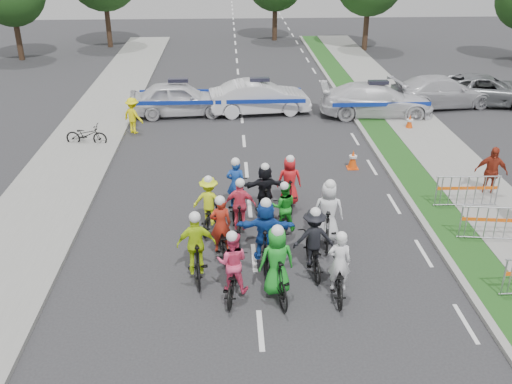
{
  "coord_description": "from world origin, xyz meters",
  "views": [
    {
      "loc": [
        -0.59,
        -10.0,
        8.12
      ],
      "look_at": [
        0.14,
        4.78,
        1.1
      ],
      "focal_mm": 40.0,
      "sensor_mm": 36.0,
      "label": 1
    }
  ],
  "objects_px": {
    "rider_2": "(233,271)",
    "rider_8": "(283,214)",
    "rider_0": "(338,274)",
    "parked_bike": "(86,135)",
    "rider_3": "(197,253)",
    "rider_10": "(209,208)",
    "rider_5": "(265,236)",
    "rider_13": "(289,187)",
    "barrier_1": "(496,225)",
    "rider_7": "(328,219)",
    "civilian_sedan": "(442,92)",
    "spectator_2": "(491,172)",
    "police_car_1": "(260,97)",
    "rider_12": "(236,194)",
    "rider_9": "(240,212)",
    "police_car_2": "(377,100)",
    "rider_11": "(265,193)",
    "cone_1": "(409,123)",
    "cone_0": "(353,159)",
    "police_car_0": "(179,99)",
    "rider_4": "(313,246)",
    "rider_1": "(277,269)",
    "civilian_suv": "(485,90)",
    "marshal_hiviz": "(133,116)",
    "barrier_2": "(467,193)",
    "rider_6": "(221,236)"
  },
  "relations": [
    {
      "from": "rider_2",
      "to": "rider_8",
      "type": "xyz_separation_m",
      "value": [
        1.47,
        2.9,
        -0.04
      ]
    },
    {
      "from": "rider_0",
      "to": "parked_bike",
      "type": "distance_m",
      "value": 13.4
    },
    {
      "from": "rider_3",
      "to": "rider_10",
      "type": "height_order",
      "value": "rider_3"
    },
    {
      "from": "rider_5",
      "to": "rider_13",
      "type": "relative_size",
      "value": 1.07
    },
    {
      "from": "barrier_1",
      "to": "rider_7",
      "type": "bearing_deg",
      "value": 177.82
    },
    {
      "from": "rider_3",
      "to": "rider_13",
      "type": "distance_m",
      "value": 4.66
    },
    {
      "from": "civilian_sedan",
      "to": "spectator_2",
      "type": "bearing_deg",
      "value": 160.66
    },
    {
      "from": "rider_0",
      "to": "rider_5",
      "type": "bearing_deg",
      "value": -38.25
    },
    {
      "from": "police_car_1",
      "to": "rider_12",
      "type": "bearing_deg",
      "value": 166.41
    },
    {
      "from": "rider_13",
      "to": "police_car_1",
      "type": "distance_m",
      "value": 9.81
    },
    {
      "from": "rider_9",
      "to": "police_car_2",
      "type": "bearing_deg",
      "value": -114.67
    },
    {
      "from": "rider_11",
      "to": "cone_1",
      "type": "height_order",
      "value": "rider_11"
    },
    {
      "from": "cone_0",
      "to": "parked_bike",
      "type": "height_order",
      "value": "parked_bike"
    },
    {
      "from": "rider_11",
      "to": "rider_13",
      "type": "xyz_separation_m",
      "value": [
        0.79,
        0.49,
        -0.04
      ]
    },
    {
      "from": "rider_5",
      "to": "spectator_2",
      "type": "xyz_separation_m",
      "value": [
        7.49,
        3.62,
        0.06
      ]
    },
    {
      "from": "police_car_0",
      "to": "parked_bike",
      "type": "distance_m",
      "value": 5.17
    },
    {
      "from": "spectator_2",
      "to": "rider_5",
      "type": "bearing_deg",
      "value": -138.49
    },
    {
      "from": "rider_0",
      "to": "rider_8",
      "type": "distance_m",
      "value": 3.17
    },
    {
      "from": "rider_9",
      "to": "civilian_sedan",
      "type": "relative_size",
      "value": 0.35
    },
    {
      "from": "rider_9",
      "to": "rider_12",
      "type": "bearing_deg",
      "value": -79.06
    },
    {
      "from": "rider_12",
      "to": "barrier_1",
      "type": "bearing_deg",
      "value": 169.74
    },
    {
      "from": "rider_4",
      "to": "rider_13",
      "type": "relative_size",
      "value": 1.03
    },
    {
      "from": "rider_1",
      "to": "cone_1",
      "type": "bearing_deg",
      "value": -130.33
    },
    {
      "from": "rider_10",
      "to": "civilian_suv",
      "type": "xyz_separation_m",
      "value": [
        13.19,
        12.06,
        0.03
      ]
    },
    {
      "from": "rider_9",
      "to": "cone_1",
      "type": "relative_size",
      "value": 2.53
    },
    {
      "from": "rider_5",
      "to": "rider_2",
      "type": "bearing_deg",
      "value": 63.09
    },
    {
      "from": "police_car_1",
      "to": "parked_bike",
      "type": "distance_m",
      "value": 8.15
    },
    {
      "from": "rider_5",
      "to": "rider_11",
      "type": "xyz_separation_m",
      "value": [
        0.15,
        2.68,
        -0.06
      ]
    },
    {
      "from": "rider_4",
      "to": "spectator_2",
      "type": "relative_size",
      "value": 1.07
    },
    {
      "from": "cone_0",
      "to": "rider_13",
      "type": "bearing_deg",
      "value": -131.12
    },
    {
      "from": "marshal_hiviz",
      "to": "rider_3",
      "type": "bearing_deg",
      "value": 141.64
    },
    {
      "from": "rider_11",
      "to": "barrier_1",
      "type": "xyz_separation_m",
      "value": [
        6.27,
        -1.97,
        -0.18
      ]
    },
    {
      "from": "rider_9",
      "to": "police_car_1",
      "type": "xyz_separation_m",
      "value": [
        1.17,
        11.41,
        0.08
      ]
    },
    {
      "from": "rider_9",
      "to": "barrier_2",
      "type": "relative_size",
      "value": 0.88
    },
    {
      "from": "rider_1",
      "to": "cone_1",
      "type": "height_order",
      "value": "rider_1"
    },
    {
      "from": "police_car_1",
      "to": "rider_2",
      "type": "bearing_deg",
      "value": 167.98
    },
    {
      "from": "rider_8",
      "to": "rider_6",
      "type": "bearing_deg",
      "value": 34.03
    },
    {
      "from": "barrier_2",
      "to": "rider_2",
      "type": "bearing_deg",
      "value": -150.01
    },
    {
      "from": "rider_8",
      "to": "rider_10",
      "type": "distance_m",
      "value": 2.14
    },
    {
      "from": "rider_11",
      "to": "civilian_sedan",
      "type": "height_order",
      "value": "rider_11"
    },
    {
      "from": "rider_6",
      "to": "rider_2",
      "type": "bearing_deg",
      "value": 88.85
    },
    {
      "from": "rider_3",
      "to": "rider_5",
      "type": "height_order",
      "value": "rider_5"
    },
    {
      "from": "rider_9",
      "to": "marshal_hiviz",
      "type": "height_order",
      "value": "rider_9"
    },
    {
      "from": "rider_11",
      "to": "civilian_sedan",
      "type": "xyz_separation_m",
      "value": [
        9.27,
        10.95,
        -0.01
      ]
    },
    {
      "from": "rider_11",
      "to": "spectator_2",
      "type": "bearing_deg",
      "value": -177.08
    },
    {
      "from": "barrier_2",
      "to": "police_car_1",
      "type": "bearing_deg",
      "value": 119.87
    },
    {
      "from": "rider_5",
      "to": "rider_13",
      "type": "bearing_deg",
      "value": -102.04
    },
    {
      "from": "rider_7",
      "to": "barrier_2",
      "type": "distance_m",
      "value": 5.03
    },
    {
      "from": "rider_1",
      "to": "rider_2",
      "type": "distance_m",
      "value": 1.04
    },
    {
      "from": "police_car_1",
      "to": "parked_bike",
      "type": "xyz_separation_m",
      "value": [
        -7.15,
        -3.9,
        -0.33
      ]
    }
  ]
}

